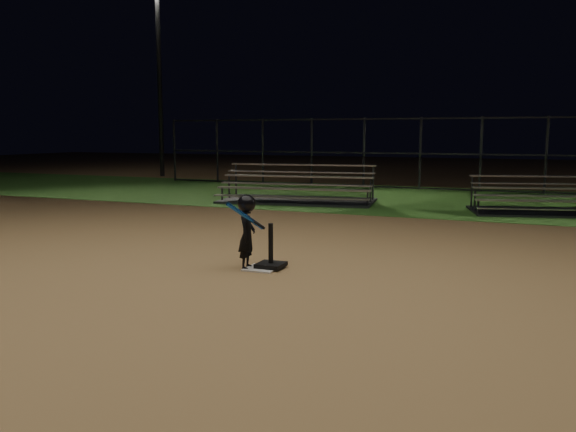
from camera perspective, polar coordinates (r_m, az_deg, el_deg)
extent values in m
plane|color=olive|center=(8.52, -2.58, -5.21)|extent=(80.00, 80.00, 0.00)
cube|color=#2B591C|center=(17.97, 11.02, 1.71)|extent=(60.00, 8.00, 0.01)
cube|color=beige|center=(8.52, -2.58, -5.13)|extent=(0.45, 0.45, 0.02)
cube|color=black|center=(8.55, -1.68, -4.79)|extent=(0.38, 0.38, 0.06)
cylinder|color=black|center=(8.49, -1.69, -2.67)|extent=(0.07, 0.07, 0.58)
imported|color=black|center=(8.47, -4.02, -1.93)|extent=(0.29, 0.39, 0.98)
sphere|color=black|center=(8.40, -4.05, 1.21)|extent=(0.26, 0.26, 0.26)
cylinder|color=blue|center=(8.27, -4.19, 0.00)|extent=(0.41, 0.48, 0.43)
cylinder|color=black|center=(8.33, -2.83, -0.88)|extent=(0.15, 0.17, 0.14)
cube|color=#B9B8BE|center=(16.11, 0.45, 2.66)|extent=(4.32, 0.84, 0.04)
cube|color=#B9B8BE|center=(15.84, 0.18, 1.86)|extent=(4.32, 0.84, 0.03)
cube|color=#B9B8BE|center=(16.66, 0.95, 3.88)|extent=(4.32, 0.84, 0.04)
cube|color=#B9B8BE|center=(16.38, 0.70, 3.13)|extent=(4.32, 0.84, 0.03)
cube|color=#B9B8BE|center=(17.22, 1.42, 5.03)|extent=(4.32, 0.84, 0.04)
cube|color=#B9B8BE|center=(16.93, 1.19, 4.32)|extent=(4.32, 0.84, 0.03)
cube|color=#38383D|center=(16.72, 0.95, 1.48)|extent=(4.57, 2.67, 0.06)
cube|color=#AFB0B4|center=(15.19, 24.61, 1.34)|extent=(3.59, 1.10, 0.04)
cube|color=#AFB0B4|center=(14.96, 24.84, 0.60)|extent=(3.59, 1.10, 0.03)
cube|color=#AFB0B4|center=(15.64, 24.16, 2.48)|extent=(3.59, 1.10, 0.04)
cube|color=#AFB0B4|center=(15.41, 24.38, 1.78)|extent=(3.59, 1.10, 0.03)
cube|color=#AFB0B4|center=(16.10, 23.73, 3.56)|extent=(3.59, 1.10, 0.04)
cube|color=#AFB0B4|center=(15.87, 23.94, 2.90)|extent=(3.59, 1.10, 0.03)
cube|color=#38383D|center=(15.70, 24.03, 0.33)|extent=(3.97, 2.61, 0.05)
cube|color=#38383D|center=(20.90, 12.67, 2.66)|extent=(20.00, 0.05, 0.05)
cube|color=#38383D|center=(20.82, 12.77, 5.95)|extent=(20.00, 0.05, 0.05)
cube|color=#38383D|center=(20.82, 12.87, 9.25)|extent=(20.00, 0.05, 0.05)
cylinder|color=#38383D|center=(24.57, -11.01, 6.30)|extent=(0.08, 0.08, 2.50)
cylinder|color=#38383D|center=(22.22, -0.12, 6.28)|extent=(0.08, 0.08, 2.50)
cylinder|color=#38383D|center=(20.82, 12.77, 5.95)|extent=(0.08, 0.08, 2.50)
cylinder|color=#2D2D30|center=(27.41, -12.40, 12.19)|extent=(0.20, 0.20, 8.00)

